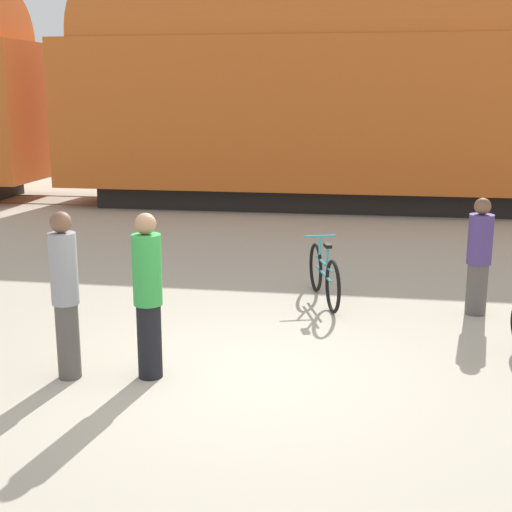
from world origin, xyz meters
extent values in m
plane|color=#B2A893|center=(0.00, 0.00, 0.00)|extent=(80.00, 80.00, 0.00)
cube|color=black|center=(0.00, 11.41, 0.28)|extent=(10.95, 2.19, 0.55)
cube|color=#CC5B1E|center=(0.00, 11.41, 2.38)|extent=(13.03, 2.92, 3.67)
cylinder|color=#CC5B1E|center=(0.00, 11.41, 4.22)|extent=(11.99, 2.78, 2.78)
cube|color=#4C4238|center=(0.00, 10.69, 0.01)|extent=(53.17, 0.07, 0.01)
cube|color=#4C4238|center=(0.00, 12.13, 0.01)|extent=(53.17, 0.07, 0.01)
torus|color=black|center=(0.67, 3.46, 0.37)|extent=(0.26, 0.72, 0.73)
torus|color=black|center=(0.98, 2.43, 0.37)|extent=(0.26, 0.72, 0.73)
cylinder|color=teal|center=(0.83, 2.95, 0.55)|extent=(0.31, 0.92, 0.04)
cylinder|color=teal|center=(0.83, 2.95, 0.40)|extent=(0.28, 0.83, 0.04)
cylinder|color=teal|center=(0.88, 2.77, 0.71)|extent=(0.04, 0.04, 0.31)
cube|color=black|center=(0.88, 2.77, 0.86)|extent=(0.13, 0.21, 0.05)
cylinder|color=teal|center=(0.74, 3.23, 0.72)|extent=(0.04, 0.04, 0.34)
cylinder|color=teal|center=(0.74, 3.23, 0.90)|extent=(0.45, 0.16, 0.03)
cylinder|color=black|center=(-0.80, -0.12, 0.40)|extent=(0.26, 0.26, 0.80)
cylinder|color=green|center=(-0.80, -0.12, 1.17)|extent=(0.30, 0.30, 0.74)
sphere|color=#A37556|center=(-0.80, -0.12, 1.65)|extent=(0.22, 0.22, 0.22)
cylinder|color=#514C47|center=(-1.63, -0.27, 0.41)|extent=(0.24, 0.24, 0.81)
cylinder|color=gray|center=(-1.63, -0.27, 1.19)|extent=(0.28, 0.28, 0.75)
sphere|color=brown|center=(-1.63, -0.27, 1.67)|extent=(0.22, 0.22, 0.22)
cylinder|color=#514C47|center=(2.90, 2.68, 0.35)|extent=(0.28, 0.28, 0.70)
cylinder|color=#473370|center=(2.90, 2.68, 1.04)|extent=(0.32, 0.32, 0.67)
sphere|color=brown|center=(2.90, 2.68, 1.48)|extent=(0.22, 0.22, 0.22)
camera|label=1|loc=(1.43, -6.93, 2.97)|focal=50.00mm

